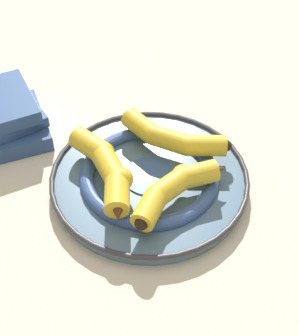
{
  "coord_description": "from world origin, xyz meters",
  "views": [
    {
      "loc": [
        0.51,
        0.12,
        0.59
      ],
      "look_at": [
        -0.02,
        0.04,
        0.04
      ],
      "focal_mm": 50.0,
      "sensor_mm": 36.0,
      "label": 1
    }
  ],
  "objects_px": {
    "banana_a": "(170,137)",
    "banana_b": "(175,188)",
    "banana_c": "(107,169)",
    "decorative_bowl": "(150,177)"
  },
  "relations": [
    {
      "from": "banana_a",
      "to": "banana_b",
      "type": "xyz_separation_m",
      "value": [
        0.12,
        0.02,
        0.0
      ]
    },
    {
      "from": "decorative_bowl",
      "to": "banana_b",
      "type": "bearing_deg",
      "value": 42.09
    },
    {
      "from": "decorative_bowl",
      "to": "banana_c",
      "type": "distance_m",
      "value": 0.08
    },
    {
      "from": "banana_a",
      "to": "banana_c",
      "type": "xyz_separation_m",
      "value": [
        0.09,
        -0.09,
        0.0
      ]
    },
    {
      "from": "banana_a",
      "to": "banana_c",
      "type": "height_order",
      "value": "banana_c"
    },
    {
      "from": "banana_c",
      "to": "decorative_bowl",
      "type": "bearing_deg",
      "value": -101.1
    },
    {
      "from": "banana_b",
      "to": "decorative_bowl",
      "type": "bearing_deg",
      "value": -98.38
    },
    {
      "from": "banana_a",
      "to": "banana_c",
      "type": "relative_size",
      "value": 1.11
    },
    {
      "from": "decorative_bowl",
      "to": "banana_b",
      "type": "height_order",
      "value": "banana_b"
    },
    {
      "from": "decorative_bowl",
      "to": "banana_a",
      "type": "bearing_deg",
      "value": 158.8
    }
  ]
}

